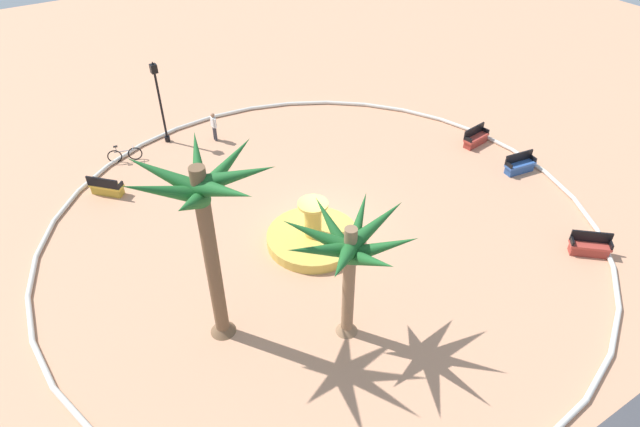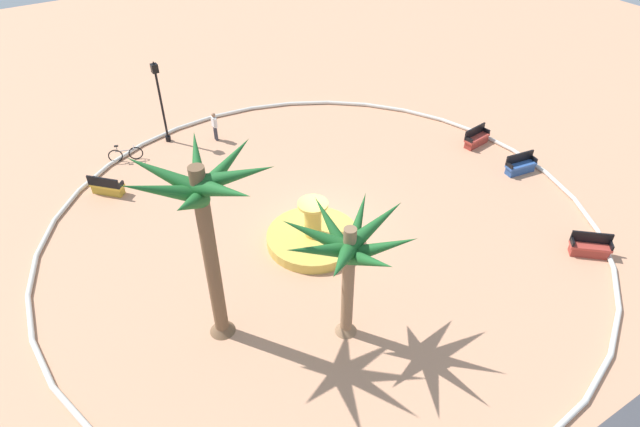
% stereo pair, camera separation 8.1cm
% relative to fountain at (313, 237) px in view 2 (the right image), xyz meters
% --- Properties ---
extents(ground_plane, '(80.00, 80.00, 0.00)m').
position_rel_fountain_xyz_m(ground_plane, '(-0.87, -0.61, -0.30)').
color(ground_plane, tan).
extents(plaza_curb, '(23.81, 23.81, 0.20)m').
position_rel_fountain_xyz_m(plaza_curb, '(-0.87, -0.61, -0.20)').
color(plaza_curb, silver).
rests_on(plaza_curb, ground).
extents(fountain, '(3.88, 3.88, 2.06)m').
position_rel_fountain_xyz_m(fountain, '(0.00, 0.00, 0.00)').
color(fountain, gold).
rests_on(fountain, ground).
extents(palm_tree_near_fountain, '(4.33, 4.32, 7.12)m').
position_rel_fountain_xyz_m(palm_tree_near_fountain, '(5.14, 2.38, 5.09)').
color(palm_tree_near_fountain, brown).
rests_on(palm_tree_near_fountain, ground).
extents(palm_tree_by_curb, '(4.50, 4.23, 4.91)m').
position_rel_fountain_xyz_m(palm_tree_by_curb, '(1.50, 4.65, 3.48)').
color(palm_tree_by_curb, '#8E6B4C').
rests_on(palm_tree_by_curb, ground).
extents(bench_east, '(1.53, 1.43, 1.00)m').
position_rel_fountain_xyz_m(bench_east, '(-9.15, 6.59, 0.04)').
color(bench_east, '#B73D33').
rests_on(bench_east, ground).
extents(bench_west, '(1.66, 0.72, 1.00)m').
position_rel_fountain_xyz_m(bench_west, '(-11.52, -2.19, 0.04)').
color(bench_west, '#B73D33').
rests_on(bench_west, ground).
extents(bench_north, '(1.47, 1.50, 1.00)m').
position_rel_fountain_xyz_m(bench_north, '(6.34, -8.11, 0.04)').
color(bench_north, gold).
rests_on(bench_north, ground).
extents(bench_southeast, '(1.66, 0.72, 1.00)m').
position_rel_fountain_xyz_m(bench_southeast, '(-11.46, 0.88, 0.04)').
color(bench_southeast, '#335BA8').
rests_on(bench_southeast, ground).
extents(lamppost, '(0.32, 0.32, 4.50)m').
position_rel_fountain_xyz_m(lamppost, '(2.27, -11.31, 2.33)').
color(lamppost, black).
rests_on(lamppost, ground).
extents(bicycle_red_frame, '(1.67, 0.61, 0.94)m').
position_rel_fountain_xyz_m(bicycle_red_frame, '(4.77, -10.52, 0.08)').
color(bicycle_red_frame, black).
rests_on(bicycle_red_frame, ground).
extents(person_cyclist_helmet, '(0.22, 0.53, 1.60)m').
position_rel_fountain_xyz_m(person_cyclist_helmet, '(0.02, -10.04, 0.59)').
color(person_cyclist_helmet, '#33333D').
rests_on(person_cyclist_helmet, ground).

